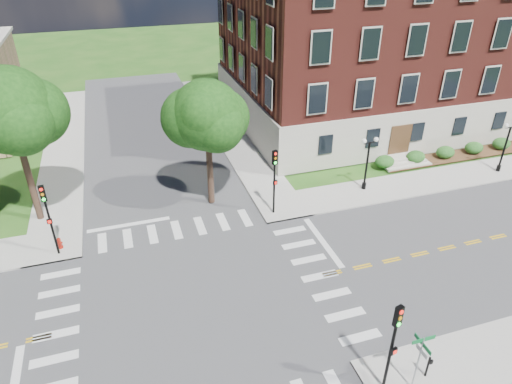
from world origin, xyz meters
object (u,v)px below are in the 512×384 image
object	(u,v)px
traffic_signal_nw	(48,212)
street_sign_pole	(420,353)
twin_lamp_west	(367,161)
push_button_post	(428,366)
traffic_signal_se	(394,338)
fire_hydrant	(60,243)
traffic_signal_ne	(275,174)
twin_lamp_east	(506,144)

from	to	relation	value
traffic_signal_nw	street_sign_pole	size ratio (longest dim) A/B	1.55
twin_lamp_west	push_button_post	bearing A→B (deg)	-109.95
traffic_signal_se	fire_hydrant	distance (m)	20.71
traffic_signal_se	push_button_post	xyz separation A→B (m)	(2.12, -0.07, -2.39)
traffic_signal_ne	fire_hydrant	xyz separation A→B (m)	(-14.17, 0.21, -2.72)
twin_lamp_east	street_sign_pole	bearing A→B (deg)	-140.48
traffic_signal_se	push_button_post	world-z (taller)	traffic_signal_se
fire_hydrant	traffic_signal_nw	bearing A→B (deg)	-98.34
push_button_post	twin_lamp_west	bearing A→B (deg)	70.05
traffic_signal_ne	traffic_signal_nw	bearing A→B (deg)	-178.58
traffic_signal_se	twin_lamp_east	xyz separation A→B (m)	(19.97, 15.12, -0.66)
traffic_signal_se	traffic_signal_nw	distance (m)	20.19
traffic_signal_se	fire_hydrant	size ratio (longest dim) A/B	6.40
twin_lamp_east	fire_hydrant	xyz separation A→B (m)	(-33.98, -0.11, -2.06)
street_sign_pole	twin_lamp_east	bearing A→B (deg)	39.52
traffic_signal_se	twin_lamp_west	world-z (taller)	traffic_signal_se
twin_lamp_west	street_sign_pole	xyz separation A→B (m)	(-6.73, -16.26, -0.21)
twin_lamp_west	twin_lamp_east	bearing A→B (deg)	-3.58
fire_hydrant	street_sign_pole	bearing A→B (deg)	-45.39
fire_hydrant	push_button_post	bearing A→B (deg)	-43.08
street_sign_pole	push_button_post	bearing A→B (deg)	18.32
traffic_signal_se	traffic_signal_ne	distance (m)	14.81
push_button_post	twin_lamp_east	bearing A→B (deg)	40.40
push_button_post	traffic_signal_ne	bearing A→B (deg)	97.51
traffic_signal_se	traffic_signal_nw	xyz separation A→B (m)	(-14.09, 14.45, 0.00)
traffic_signal_nw	fire_hydrant	distance (m)	2.78
fire_hydrant	twin_lamp_west	bearing A→B (deg)	2.25
traffic_signal_se	traffic_signal_nw	size ratio (longest dim) A/B	1.00
street_sign_pole	fire_hydrant	bearing A→B (deg)	134.61
twin_lamp_west	street_sign_pole	distance (m)	17.60
twin_lamp_east	push_button_post	size ratio (longest dim) A/B	3.53
traffic_signal_nw	twin_lamp_east	size ratio (longest dim) A/B	1.13
twin_lamp_east	fire_hydrant	bearing A→B (deg)	-179.82
traffic_signal_ne	traffic_signal_se	bearing A→B (deg)	-90.62
street_sign_pole	fire_hydrant	size ratio (longest dim) A/B	4.13
fire_hydrant	traffic_signal_ne	bearing A→B (deg)	-0.84
traffic_signal_se	traffic_signal_ne	bearing A→B (deg)	89.38
traffic_signal_nw	street_sign_pole	xyz separation A→B (m)	(15.27, -14.84, -0.88)
traffic_signal_ne	traffic_signal_nw	world-z (taller)	same
traffic_signal_se	twin_lamp_east	world-z (taller)	traffic_signal_se
traffic_signal_nw	twin_lamp_west	bearing A→B (deg)	3.70
twin_lamp_west	twin_lamp_east	distance (m)	12.09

